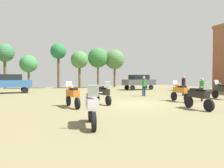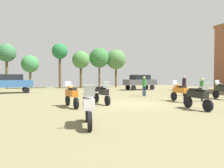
% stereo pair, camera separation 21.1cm
% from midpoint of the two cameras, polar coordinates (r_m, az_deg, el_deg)
% --- Properties ---
extents(ground_plane, '(44.00, 52.00, 0.02)m').
position_cam_midpoint_polar(ground_plane, '(13.52, 5.11, -5.39)').
color(ground_plane, olive).
extents(motorcycle_1, '(0.62, 2.12, 1.47)m').
position_cam_midpoint_polar(motorcycle_1, '(15.20, 17.70, -1.91)').
color(motorcycle_1, black).
rests_on(motorcycle_1, ground).
extents(motorcycle_4, '(0.63, 2.18, 1.46)m').
position_cam_midpoint_polar(motorcycle_4, '(12.00, -11.24, -2.85)').
color(motorcycle_4, black).
rests_on(motorcycle_4, ground).
extents(motorcycle_5, '(0.62, 2.10, 1.46)m').
position_cam_midpoint_polar(motorcycle_5, '(11.84, 22.09, -3.04)').
color(motorcycle_5, black).
rests_on(motorcycle_5, ground).
extents(motorcycle_6, '(0.66, 2.24, 1.47)m').
position_cam_midpoint_polar(motorcycle_6, '(18.09, 27.62, -1.42)').
color(motorcycle_6, black).
rests_on(motorcycle_6, ground).
extents(motorcycle_7, '(0.63, 2.26, 1.44)m').
position_cam_midpoint_polar(motorcycle_7, '(13.23, -3.08, -2.40)').
color(motorcycle_7, black).
rests_on(motorcycle_7, ground).
extents(motorcycle_8, '(0.72, 2.06, 1.46)m').
position_cam_midpoint_polar(motorcycle_8, '(7.31, -6.35, -5.90)').
color(motorcycle_8, black).
rests_on(motorcycle_8, ground).
extents(car_2, '(4.41, 2.09, 2.00)m').
position_cam_midpoint_polar(car_2, '(28.21, 7.14, 0.80)').
color(car_2, black).
rests_on(car_2, ground).
extents(car_3, '(4.44, 2.17, 2.00)m').
position_cam_midpoint_polar(car_3, '(24.57, -26.40, 0.45)').
color(car_3, black).
rests_on(car_3, ground).
extents(person_1, '(0.40, 0.40, 1.82)m').
position_cam_midpoint_polar(person_1, '(20.20, 18.65, 0.00)').
color(person_1, '#2D2A4A').
rests_on(person_1, ground).
extents(person_2, '(0.36, 0.36, 1.77)m').
position_cam_midpoint_polar(person_2, '(18.80, 8.38, -0.15)').
color(person_2, '#273650').
rests_on(person_2, ground).
extents(person_3, '(0.48, 0.48, 1.64)m').
position_cam_midpoint_polar(person_3, '(15.97, 23.01, -0.96)').
color(person_3, '#2D2B49').
rests_on(person_3, ground).
extents(tree_1, '(3.29, 3.29, 6.32)m').
position_cam_midpoint_polar(tree_1, '(35.30, 0.54, 6.67)').
color(tree_1, brown).
rests_on(tree_1, ground).
extents(tree_2, '(2.57, 2.57, 4.96)m').
position_cam_midpoint_polar(tree_2, '(33.52, -21.98, 5.08)').
color(tree_2, brown).
rests_on(tree_2, ground).
extents(tree_3, '(2.39, 2.39, 6.88)m').
position_cam_midpoint_polar(tree_3, '(33.37, -14.61, 8.43)').
color(tree_3, brown).
rests_on(tree_3, ground).
extents(tree_5, '(3.26, 3.26, 6.51)m').
position_cam_midpoint_polar(tree_5, '(34.60, -4.05, 7.12)').
color(tree_5, brown).
rests_on(tree_5, ground).
extents(tree_7, '(2.62, 2.62, 6.51)m').
position_cam_midpoint_polar(tree_7, '(33.76, -27.40, 7.45)').
color(tree_7, brown).
rests_on(tree_7, ground).
extents(tree_8, '(2.70, 2.70, 5.77)m').
position_cam_midpoint_polar(tree_8, '(33.11, -9.05, 6.47)').
color(tree_8, '#4F4123').
rests_on(tree_8, ground).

